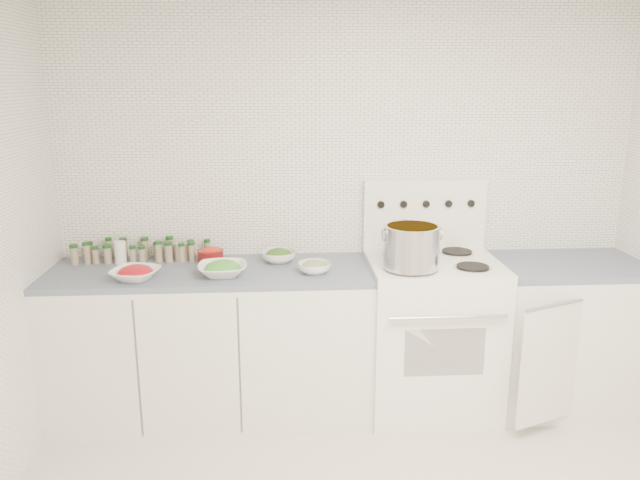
{
  "coord_description": "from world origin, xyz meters",
  "views": [
    {
      "loc": [
        -0.41,
        -2.27,
        1.96
      ],
      "look_at": [
        -0.19,
        1.14,
        1.08
      ],
      "focal_mm": 35.0,
      "sensor_mm": 36.0,
      "label": 1
    }
  ],
  "objects_px": {
    "stock_pot": "(411,245)",
    "bowl_snowpea": "(222,269)",
    "stove": "(430,329)",
    "bowl_tomato": "(135,273)"
  },
  "relations": [
    {
      "from": "stock_pot",
      "to": "bowl_snowpea",
      "type": "xyz_separation_m",
      "value": [
        -1.05,
        0.06,
        -0.14
      ]
    },
    {
      "from": "stove",
      "to": "stock_pot",
      "type": "bearing_deg",
      "value": -134.94
    },
    {
      "from": "bowl_snowpea",
      "to": "stove",
      "type": "bearing_deg",
      "value": 5.37
    },
    {
      "from": "stove",
      "to": "bowl_snowpea",
      "type": "bearing_deg",
      "value": -174.63
    },
    {
      "from": "stock_pot",
      "to": "bowl_snowpea",
      "type": "distance_m",
      "value": 1.06
    },
    {
      "from": "bowl_tomato",
      "to": "bowl_snowpea",
      "type": "relative_size",
      "value": 1.1
    },
    {
      "from": "stove",
      "to": "stock_pot",
      "type": "distance_m",
      "value": 0.63
    },
    {
      "from": "bowl_tomato",
      "to": "bowl_snowpea",
      "type": "distance_m",
      "value": 0.47
    },
    {
      "from": "bowl_tomato",
      "to": "bowl_snowpea",
      "type": "bearing_deg",
      "value": 5.18
    },
    {
      "from": "stock_pot",
      "to": "bowl_tomato",
      "type": "height_order",
      "value": "stock_pot"
    }
  ]
}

